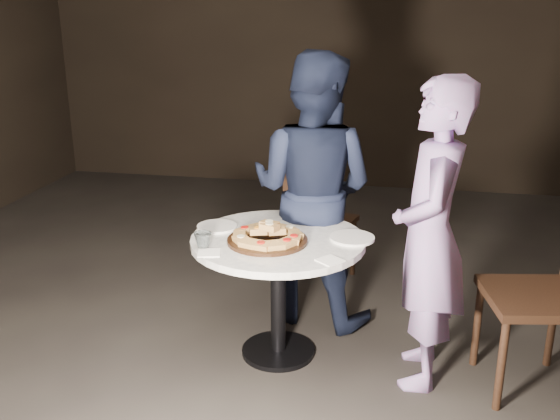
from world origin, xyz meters
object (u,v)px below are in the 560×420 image
water_glass (203,240)px  diner_navy (312,190)px  chair_far (318,216)px  chair_right (558,283)px  table (278,260)px  serving_board (267,240)px  focaccia_pile (268,234)px  diner_teal (430,236)px

water_glass → diner_navy: diner_navy is taller
chair_far → chair_right: (1.26, -0.97, 0.07)m
table → chair_far: size_ratio=1.32×
serving_board → diner_navy: (0.14, 0.56, 0.11)m
table → chair_right: size_ratio=1.14×
serving_board → chair_far: bearing=83.0°
focaccia_pile → diner_navy: diner_navy is taller
focaccia_pile → chair_far: 1.03m
chair_right → diner_teal: diner_teal is taller
chair_far → focaccia_pile: bearing=97.7°
focaccia_pile → diner_navy: (0.14, 0.56, 0.07)m
focaccia_pile → water_glass: focaccia_pile is taller
table → chair_far: bearing=84.9°
serving_board → chair_right: (1.39, 0.03, -0.12)m
chair_right → diner_teal: bearing=-98.5°
diner_navy → chair_far: bearing=-72.2°
focaccia_pile → diner_navy: bearing=75.6°
chair_far → chair_right: chair_right is taller
water_glass → diner_teal: bearing=7.8°
water_glass → chair_far: bearing=70.1°
chair_far → diner_navy: bearing=107.5°
chair_right → water_glass: bearing=-94.5°
water_glass → chair_far: chair_far is taller
diner_navy → focaccia_pile: bearing=90.5°
chair_far → chair_right: size_ratio=0.87×
serving_board → chair_right: 1.39m
diner_navy → table: bearing=92.7°
serving_board → diner_navy: size_ratio=0.26×
serving_board → chair_right: bearing=1.1°
serving_board → diner_teal: 0.79m
table → focaccia_pile: size_ratio=3.03×
serving_board → chair_far: (0.12, 1.00, -0.20)m
focaccia_pile → serving_board: bearing=-116.5°
focaccia_pile → chair_far: size_ratio=0.43×
diner_teal → chair_far: bearing=-146.0°
chair_far → serving_board: bearing=97.6°
chair_right → diner_navy: bearing=-123.3°
table → chair_far: chair_far is taller
table → serving_board: size_ratio=2.72×
focaccia_pile → chair_right: (1.38, 0.03, -0.16)m
water_glass → diner_navy: bearing=58.1°
focaccia_pile → diner_navy: 0.58m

